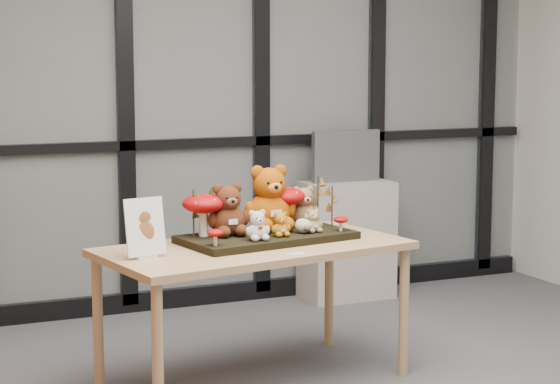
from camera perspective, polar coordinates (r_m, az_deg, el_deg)
name	(u,v)px	position (r m, az deg, el deg)	size (l,w,h in m)	color
room_shell	(393,38)	(4.15, 6.40, 8.61)	(5.00, 5.00, 5.00)	#B3B1A9
glass_partition	(195,85)	(6.41, -4.81, 6.03)	(4.90, 0.06, 2.78)	#2D383F
display_table	(254,258)	(4.95, -1.46, -3.76)	(1.58, 0.98, 0.69)	tan
diorama_tray	(267,237)	(5.03, -0.73, -2.56)	(0.85, 0.42, 0.04)	black
bear_pooh_yellow	(269,194)	(5.10, -0.64, -0.13)	(0.28, 0.25, 0.37)	#A24605
bear_brown_medium	(228,207)	(4.97, -2.96, -0.83)	(0.22, 0.20, 0.28)	#4A2110
bear_tan_back	(303,204)	(5.24, 1.31, -0.68)	(0.17, 0.16, 0.23)	#8E5F40
bear_small_yellow	(280,223)	(4.95, 0.03, -1.75)	(0.10, 0.09, 0.13)	#BC6C10
bear_white_bow	(257,223)	(4.85, -1.29, -1.78)	(0.12, 0.11, 0.16)	silver
bear_beige_small	(313,219)	(5.06, 1.88, -1.55)	(0.10, 0.09, 0.13)	#9B875A
plush_cream_hedgehog	(303,225)	(5.04, 1.31, -1.87)	(0.06, 0.06, 0.08)	beige
mushroom_back_left	(203,213)	(4.96, -4.34, -1.19)	(0.21, 0.21, 0.23)	#910407
mushroom_back_right	(285,205)	(5.19, 0.28, -0.75)	(0.21, 0.21, 0.23)	#910407
mushroom_front_left	(215,237)	(4.72, -3.66, -2.52)	(0.08, 0.08, 0.09)	#910407
mushroom_front_right	(341,223)	(5.11, 3.44, -1.74)	(0.07, 0.07, 0.08)	#910407
sprig_green_far_left	(194,213)	(4.93, -4.89, -1.21)	(0.05, 0.05, 0.24)	#1E3A0D
sprig_green_mid_left	(213,210)	(5.03, -3.79, -1.02)	(0.05, 0.05, 0.23)	#1E3A0D
sprig_dry_far_right	(318,200)	(5.29, 2.15, -0.47)	(0.05, 0.05, 0.25)	brown
sprig_dry_mid_right	(332,206)	(5.21, 2.95, -0.81)	(0.05, 0.05, 0.21)	brown
sprig_green_centre	(237,212)	(5.12, -2.44, -1.14)	(0.05, 0.05, 0.19)	#1E3A0D
sign_holder	(145,230)	(4.65, -7.60, -2.15)	(0.20, 0.08, 0.27)	silver
label_card	(296,254)	(4.72, 0.91, -3.49)	(0.08, 0.03, 0.00)	white
cabinet	(347,240)	(6.71, 3.76, -2.71)	(0.58, 0.34, 0.78)	#9B938A
monitor	(346,156)	(6.65, 3.73, 2.03)	(0.48, 0.05, 0.34)	#4B4E53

